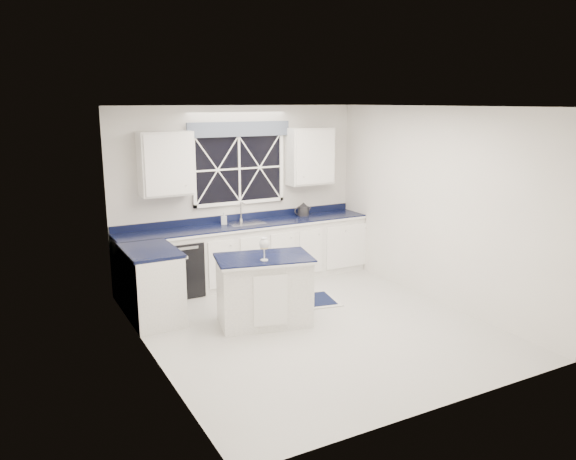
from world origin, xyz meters
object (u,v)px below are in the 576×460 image
kettle (303,210)px  soap_bottle (224,218)px  island (264,290)px  dishwasher (178,267)px  faucet (242,211)px  wine_glass (264,245)px

kettle → soap_bottle: bearing=-176.8°
island → kettle: kettle is taller
dishwasher → soap_bottle: 1.00m
soap_bottle → faucet: bearing=14.4°
dishwasher → soap_bottle: (0.77, 0.11, 0.62)m
dishwasher → wine_glass: bearing=-72.6°
dishwasher → faucet: bearing=10.0°
soap_bottle → wine_glass: bearing=-96.9°
faucet → kettle: faucet is taller
kettle → faucet: bearing=178.7°
kettle → soap_bottle: 1.38m
soap_bottle → kettle: bearing=0.2°
island → faucet: bearing=87.5°
dishwasher → soap_bottle: bearing=8.1°
faucet → wine_glass: size_ratio=1.07×
kettle → wine_glass: 2.46m
dishwasher → faucet: size_ratio=2.72×
wine_glass → kettle: bearing=49.2°
dishwasher → island: size_ratio=0.63×
dishwasher → wine_glass: wine_glass is taller
island → wine_glass: wine_glass is taller
dishwasher → faucet: 1.31m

